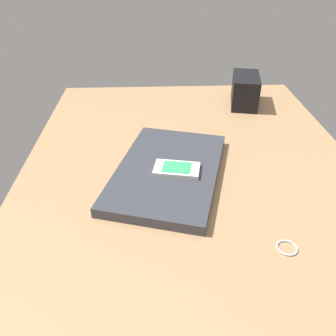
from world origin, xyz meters
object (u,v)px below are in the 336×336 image
at_px(key_ring, 287,248).
at_px(desk_organizer, 245,90).
at_px(cell_phone_on_laptop, 177,169).
at_px(laptop_closed, 168,171).

bearing_deg(key_ring, desk_organizer, -6.00).
distance_m(cell_phone_on_laptop, desk_organizer, 0.48).
distance_m(laptop_closed, key_ring, 0.31).
relative_size(laptop_closed, desk_organizer, 2.39).
distance_m(desk_organizer, key_ring, 0.63).
bearing_deg(desk_organizer, cell_phone_on_laptop, 160.17).
relative_size(cell_phone_on_laptop, desk_organizer, 0.74).
bearing_deg(laptop_closed, cell_phone_on_laptop, -115.33).
xyz_separation_m(desk_organizer, key_ring, (-0.63, 0.07, -0.05)).
xyz_separation_m(laptop_closed, desk_organizer, (0.40, -0.26, 0.04)).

